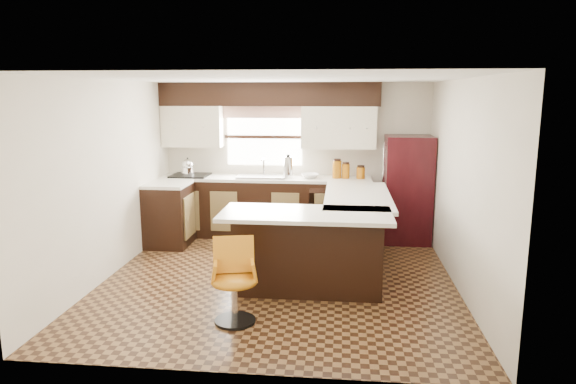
# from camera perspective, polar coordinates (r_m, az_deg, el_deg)

# --- Properties ---
(floor) EXTENTS (4.40, 4.40, 0.00)m
(floor) POSITION_cam_1_polar(r_m,az_deg,el_deg) (6.39, -0.99, -9.56)
(floor) COLOR #49301A
(floor) RESTS_ON ground
(ceiling) EXTENTS (4.40, 4.40, 0.00)m
(ceiling) POSITION_cam_1_polar(r_m,az_deg,el_deg) (5.99, -1.07, 12.50)
(ceiling) COLOR silver
(ceiling) RESTS_ON wall_back
(wall_back) EXTENTS (4.40, 0.00, 4.40)m
(wall_back) POSITION_cam_1_polar(r_m,az_deg,el_deg) (8.24, 0.85, 3.70)
(wall_back) COLOR beige
(wall_back) RESTS_ON floor
(wall_front) EXTENTS (4.40, 0.00, 4.40)m
(wall_front) POSITION_cam_1_polar(r_m,az_deg,el_deg) (3.95, -4.96, -4.31)
(wall_front) COLOR beige
(wall_front) RESTS_ON floor
(wall_left) EXTENTS (0.00, 4.40, 4.40)m
(wall_left) POSITION_cam_1_polar(r_m,az_deg,el_deg) (6.66, -19.26, 1.37)
(wall_left) COLOR beige
(wall_left) RESTS_ON floor
(wall_right) EXTENTS (0.00, 4.40, 4.40)m
(wall_right) POSITION_cam_1_polar(r_m,az_deg,el_deg) (6.18, 18.68, 0.70)
(wall_right) COLOR beige
(wall_right) RESTS_ON floor
(base_cab_back) EXTENTS (3.30, 0.60, 0.90)m
(base_cab_back) POSITION_cam_1_polar(r_m,az_deg,el_deg) (8.13, -2.52, -1.78)
(base_cab_back) COLOR black
(base_cab_back) RESTS_ON floor
(base_cab_left) EXTENTS (0.60, 0.70, 0.90)m
(base_cab_left) POSITION_cam_1_polar(r_m,az_deg,el_deg) (7.83, -13.06, -2.55)
(base_cab_left) COLOR black
(base_cab_left) RESTS_ON floor
(counter_back) EXTENTS (3.30, 0.60, 0.04)m
(counter_back) POSITION_cam_1_polar(r_m,az_deg,el_deg) (8.04, -2.54, 1.51)
(counter_back) COLOR silver
(counter_back) RESTS_ON base_cab_back
(counter_left) EXTENTS (0.60, 0.70, 0.04)m
(counter_left) POSITION_cam_1_polar(r_m,az_deg,el_deg) (7.74, -13.21, 0.86)
(counter_left) COLOR silver
(counter_left) RESTS_ON base_cab_left
(soffit) EXTENTS (3.40, 0.35, 0.36)m
(soffit) POSITION_cam_1_polar(r_m,az_deg,el_deg) (8.04, -2.13, 10.80)
(soffit) COLOR black
(soffit) RESTS_ON wall_back
(upper_cab_left) EXTENTS (0.94, 0.35, 0.64)m
(upper_cab_left) POSITION_cam_1_polar(r_m,az_deg,el_deg) (8.32, -10.52, 7.19)
(upper_cab_left) COLOR beige
(upper_cab_left) RESTS_ON wall_back
(upper_cab_right) EXTENTS (1.14, 0.35, 0.64)m
(upper_cab_right) POSITION_cam_1_polar(r_m,az_deg,el_deg) (7.98, 5.65, 7.17)
(upper_cab_right) COLOR beige
(upper_cab_right) RESTS_ON wall_back
(window_pane) EXTENTS (1.20, 0.02, 0.90)m
(window_pane) POSITION_cam_1_polar(r_m,az_deg,el_deg) (8.24, -2.64, 6.14)
(window_pane) COLOR white
(window_pane) RESTS_ON wall_back
(valance) EXTENTS (1.30, 0.06, 0.18)m
(valance) POSITION_cam_1_polar(r_m,az_deg,el_deg) (8.18, -2.70, 8.84)
(valance) COLOR #D19B93
(valance) RESTS_ON wall_back
(sink) EXTENTS (0.75, 0.45, 0.03)m
(sink) POSITION_cam_1_polar(r_m,az_deg,el_deg) (8.02, -2.92, 1.75)
(sink) COLOR #B2B2B7
(sink) RESTS_ON counter_back
(dishwasher) EXTENTS (0.58, 0.03, 0.78)m
(dishwasher) POSITION_cam_1_polar(r_m,az_deg,el_deg) (7.77, 4.49, -2.55)
(dishwasher) COLOR black
(dishwasher) RESTS_ON floor
(cooktop) EXTENTS (0.58, 0.50, 0.02)m
(cooktop) POSITION_cam_1_polar(r_m,az_deg,el_deg) (8.27, -10.82, 1.84)
(cooktop) COLOR black
(cooktop) RESTS_ON counter_back
(peninsula_long) EXTENTS (0.60, 1.95, 0.90)m
(peninsula_long) POSITION_cam_1_polar(r_m,az_deg,el_deg) (6.80, 7.21, -4.38)
(peninsula_long) COLOR black
(peninsula_long) RESTS_ON floor
(peninsula_return) EXTENTS (1.65, 0.60, 0.90)m
(peninsula_return) POSITION_cam_1_polar(r_m,az_deg,el_deg) (5.88, 2.23, -6.77)
(peninsula_return) COLOR black
(peninsula_return) RESTS_ON floor
(counter_pen_long) EXTENTS (0.84, 1.95, 0.04)m
(counter_pen_long) POSITION_cam_1_polar(r_m,az_deg,el_deg) (6.70, 7.74, -0.48)
(counter_pen_long) COLOR silver
(counter_pen_long) RESTS_ON peninsula_long
(counter_pen_return) EXTENTS (1.89, 0.84, 0.04)m
(counter_pen_return) POSITION_cam_1_polar(r_m,az_deg,el_deg) (5.67, 2.00, -2.48)
(counter_pen_return) COLOR silver
(counter_pen_return) RESTS_ON peninsula_return
(refrigerator) EXTENTS (0.69, 0.66, 1.61)m
(refrigerator) POSITION_cam_1_polar(r_m,az_deg,el_deg) (7.96, 13.12, 0.30)
(refrigerator) COLOR black
(refrigerator) RESTS_ON floor
(bar_chair) EXTENTS (0.53, 0.53, 0.83)m
(bar_chair) POSITION_cam_1_polar(r_m,az_deg,el_deg) (5.12, -5.98, -9.92)
(bar_chair) COLOR orange
(bar_chair) RESTS_ON floor
(kettle) EXTENTS (0.20, 0.20, 0.27)m
(kettle) POSITION_cam_1_polar(r_m,az_deg,el_deg) (8.26, -11.07, 2.84)
(kettle) COLOR silver
(kettle) RESTS_ON cooktop
(percolator) EXTENTS (0.15, 0.15, 0.33)m
(percolator) POSITION_cam_1_polar(r_m,az_deg,el_deg) (7.96, 0.02, 2.78)
(percolator) COLOR silver
(percolator) RESTS_ON counter_back
(mixing_bowl) EXTENTS (0.35, 0.35, 0.07)m
(mixing_bowl) POSITION_cam_1_polar(r_m,az_deg,el_deg) (7.95, 2.47, 1.81)
(mixing_bowl) COLOR white
(mixing_bowl) RESTS_ON counter_back
(canister_large) EXTENTS (0.14, 0.14, 0.27)m
(canister_large) POSITION_cam_1_polar(r_m,az_deg,el_deg) (7.94, 5.46, 2.50)
(canister_large) COLOR #965309
(canister_large) RESTS_ON counter_back
(canister_med) EXTENTS (0.12, 0.12, 0.22)m
(canister_med) POSITION_cam_1_polar(r_m,az_deg,el_deg) (7.95, 6.43, 2.31)
(canister_med) COLOR #965309
(canister_med) RESTS_ON counter_back
(canister_small) EXTENTS (0.13, 0.13, 0.17)m
(canister_small) POSITION_cam_1_polar(r_m,az_deg,el_deg) (7.96, 8.08, 2.11)
(canister_small) COLOR #965309
(canister_small) RESTS_ON counter_back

